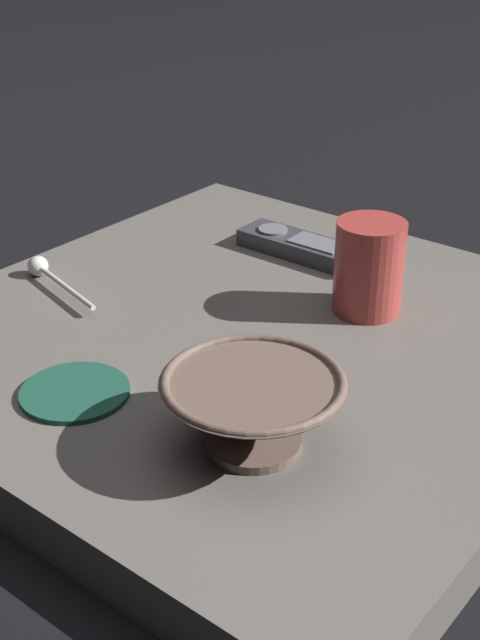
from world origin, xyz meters
TOP-DOWN VIEW (x-y plane):
  - ground_plane at (0.00, 0.00)m, footprint 6.00×6.00m
  - table at (0.00, 0.00)m, footprint 0.64×0.64m
  - cereal_bowl at (0.16, 0.12)m, footprint 0.15×0.15m
  - coffee_mug at (-0.11, 0.07)m, footprint 0.07×0.07m
  - teaspoon at (0.06, -0.26)m, footprint 0.05×0.14m
  - tv_remote_near at (-0.19, -0.07)m, footprint 0.05×0.17m
  - drink_coaster at (0.20, -0.05)m, footprint 0.10×0.10m

SIDE VIEW (x-z plane):
  - ground_plane at x=0.00m, z-range 0.00..0.00m
  - table at x=0.00m, z-range 0.00..0.05m
  - drink_coaster at x=0.20m, z-range 0.05..0.05m
  - tv_remote_near at x=-0.19m, z-range 0.05..0.07m
  - teaspoon at x=0.06m, z-range 0.05..0.07m
  - cereal_bowl at x=0.16m, z-range 0.05..0.12m
  - coffee_mug at x=-0.11m, z-range 0.05..0.15m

